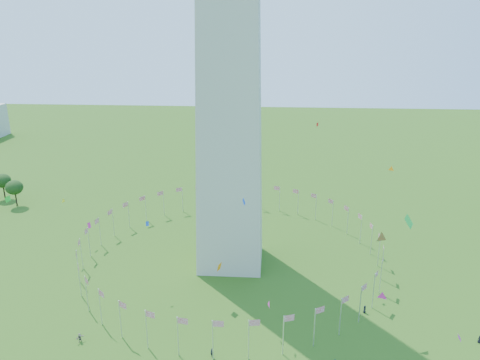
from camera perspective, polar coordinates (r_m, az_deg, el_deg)
name	(u,v)px	position (r m, az deg, el deg)	size (l,w,h in m)	color
flag_ring	(231,247)	(129.72, -1.11, -8.11)	(80.24, 80.24, 9.00)	silver
kites_aloft	(265,245)	(99.98, 3.02, -7.88)	(91.63, 64.81, 33.53)	#CC2699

